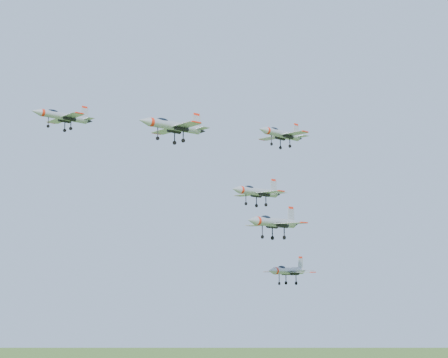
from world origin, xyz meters
TOP-DOWN VIEW (x-y plane):
  - jet_lead at (-18.44, 13.34)m, footprint 12.14×10.10m
  - jet_left_high at (-4.84, -1.79)m, footprint 14.00×11.57m
  - jet_right_high at (6.36, -16.75)m, footprint 10.89×9.10m
  - jet_left_low at (16.04, 1.26)m, footprint 13.67×11.41m
  - jet_right_low at (9.89, -10.62)m, footprint 13.96×11.75m
  - jet_trail at (21.58, -1.06)m, footprint 12.72×10.76m

SIDE VIEW (x-z plane):
  - jet_trail at x=21.58m, z-range 126.80..130.24m
  - jet_right_low at x=9.89m, z-range 134.85..138.60m
  - jet_left_low at x=16.04m, z-range 141.68..145.33m
  - jet_right_high at x=6.36m, z-range 149.00..151.91m
  - jet_left_high at x=-4.84m, z-range 151.15..154.89m
  - jet_lead at x=-18.44m, z-range 154.06..157.31m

